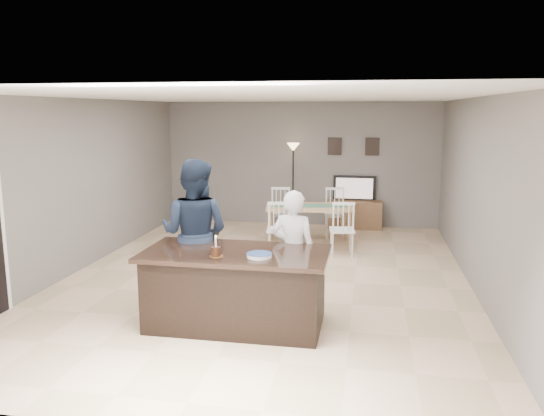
% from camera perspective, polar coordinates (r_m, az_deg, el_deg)
% --- Properties ---
extents(floor, '(8.00, 8.00, 0.00)m').
position_cam_1_polar(floor, '(8.12, -0.70, -7.55)').
color(floor, tan).
rests_on(floor, ground).
extents(room_shell, '(8.00, 8.00, 8.00)m').
position_cam_1_polar(room_shell, '(7.77, -0.73, 4.30)').
color(room_shell, slate).
rests_on(room_shell, floor).
extents(kitchen_island, '(2.15, 1.10, 0.90)m').
position_cam_1_polar(kitchen_island, '(6.31, -3.88, -8.58)').
color(kitchen_island, black).
rests_on(kitchen_island, floor).
extents(tv_console, '(1.20, 0.40, 0.60)m').
position_cam_1_polar(tv_console, '(11.56, 8.76, -0.69)').
color(tv_console, brown).
rests_on(tv_console, floor).
extents(television, '(0.91, 0.12, 0.53)m').
position_cam_1_polar(television, '(11.54, 8.85, 2.12)').
color(television, black).
rests_on(television, tv_console).
extents(tv_screen_glow, '(0.78, 0.00, 0.78)m').
position_cam_1_polar(tv_screen_glow, '(11.46, 8.84, 2.09)').
color(tv_screen_glow, orange).
rests_on(tv_screen_glow, tv_console).
extents(picture_frames, '(1.10, 0.02, 0.38)m').
position_cam_1_polar(picture_frames, '(11.58, 8.75, 6.57)').
color(picture_frames, black).
rests_on(picture_frames, room_shell).
extents(woman, '(0.63, 0.47, 1.55)m').
position_cam_1_polar(woman, '(6.62, 2.31, -4.73)').
color(woman, silver).
rests_on(woman, floor).
extents(man, '(0.99, 0.81, 1.92)m').
position_cam_1_polar(man, '(6.87, -8.32, -2.72)').
color(man, '#172033').
rests_on(man, floor).
extents(birthday_cake, '(0.15, 0.15, 0.24)m').
position_cam_1_polar(birthday_cake, '(5.98, -6.05, -4.66)').
color(birthday_cake, gold).
rests_on(birthday_cake, kitchen_island).
extents(plate_stack, '(0.29, 0.29, 0.04)m').
position_cam_1_polar(plate_stack, '(5.92, -1.38, -5.10)').
color(plate_stack, white).
rests_on(plate_stack, kitchen_island).
extents(dining_table, '(1.77, 2.01, 0.98)m').
position_cam_1_polar(dining_table, '(9.96, 4.01, -0.51)').
color(dining_table, '#A18657').
rests_on(dining_table, floor).
extents(floor_lamp, '(0.27, 0.27, 1.83)m').
position_cam_1_polar(floor_lamp, '(11.42, 2.29, 4.95)').
color(floor_lamp, black).
rests_on(floor_lamp, floor).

